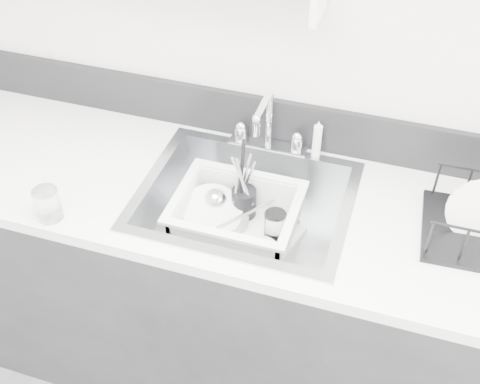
% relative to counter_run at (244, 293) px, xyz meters
% --- Properties ---
extents(room_shell, '(3.50, 3.00, 2.60)m').
position_rel_counter_run_xyz_m(room_shell, '(0.00, -0.80, 1.22)').
color(room_shell, silver).
rests_on(room_shell, ground).
extents(counter_run, '(3.20, 0.62, 0.92)m').
position_rel_counter_run_xyz_m(counter_run, '(0.00, 0.00, 0.00)').
color(counter_run, black).
rests_on(counter_run, ground).
extents(backsplash, '(3.20, 0.02, 0.16)m').
position_rel_counter_run_xyz_m(backsplash, '(0.00, 0.30, 0.54)').
color(backsplash, black).
rests_on(backsplash, counter_run).
extents(sink, '(0.64, 0.52, 0.20)m').
position_rel_counter_run_xyz_m(sink, '(0.00, 0.00, 0.37)').
color(sink, silver).
rests_on(sink, counter_run).
extents(faucet, '(0.26, 0.18, 0.23)m').
position_rel_counter_run_xyz_m(faucet, '(0.00, 0.25, 0.52)').
color(faucet, silver).
rests_on(faucet, counter_run).
extents(side_sprayer, '(0.03, 0.03, 0.14)m').
position_rel_counter_run_xyz_m(side_sprayer, '(0.16, 0.25, 0.53)').
color(side_sprayer, white).
rests_on(side_sprayer, counter_run).
extents(wash_tub, '(0.45, 0.41, 0.15)m').
position_rel_counter_run_xyz_m(wash_tub, '(-0.03, -0.01, 0.37)').
color(wash_tub, white).
rests_on(wash_tub, sink).
extents(plate_stack, '(0.23, 0.23, 0.09)m').
position_rel_counter_run_xyz_m(plate_stack, '(-0.10, 0.01, 0.33)').
color(plate_stack, white).
rests_on(plate_stack, wash_tub).
extents(utensil_cup, '(0.08, 0.08, 0.27)m').
position_rel_counter_run_xyz_m(utensil_cup, '(-0.03, 0.08, 0.37)').
color(utensil_cup, black).
rests_on(utensil_cup, wash_tub).
extents(ladle, '(0.31, 0.22, 0.08)m').
position_rel_counter_run_xyz_m(ladle, '(-0.05, 0.02, 0.35)').
color(ladle, silver).
rests_on(ladle, wash_tub).
extents(tumbler_in_tub, '(0.09, 0.09, 0.10)m').
position_rel_counter_run_xyz_m(tumbler_in_tub, '(0.10, 0.01, 0.36)').
color(tumbler_in_tub, white).
rests_on(tumbler_in_tub, wash_tub).
extents(tumbler_counter, '(0.09, 0.09, 0.10)m').
position_rel_counter_run_xyz_m(tumbler_counter, '(-0.51, -0.26, 0.51)').
color(tumbler_counter, white).
rests_on(tumbler_counter, counter_run).
extents(bowl_small, '(0.13, 0.13, 0.03)m').
position_rel_counter_run_xyz_m(bowl_small, '(0.08, -0.08, 0.32)').
color(bowl_small, white).
rests_on(bowl_small, wash_tub).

